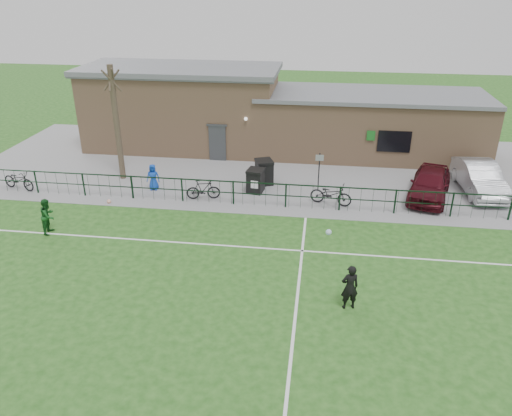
# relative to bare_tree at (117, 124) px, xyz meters

# --- Properties ---
(ground) EXTENTS (90.00, 90.00, 0.00)m
(ground) POSITION_rel_bare_tree_xyz_m (8.00, -10.50, -3.00)
(ground) COLOR #204F17
(ground) RESTS_ON ground
(paving_strip) EXTENTS (34.00, 13.00, 0.02)m
(paving_strip) POSITION_rel_bare_tree_xyz_m (8.00, 3.00, -2.99)
(paving_strip) COLOR gray
(paving_strip) RESTS_ON ground
(pitch_line_touch) EXTENTS (28.00, 0.10, 0.01)m
(pitch_line_touch) POSITION_rel_bare_tree_xyz_m (8.00, -2.70, -3.00)
(pitch_line_touch) COLOR white
(pitch_line_touch) RESTS_ON ground
(pitch_line_mid) EXTENTS (28.00, 0.10, 0.01)m
(pitch_line_mid) POSITION_rel_bare_tree_xyz_m (8.00, -6.50, -3.00)
(pitch_line_mid) COLOR white
(pitch_line_mid) RESTS_ON ground
(pitch_line_perp) EXTENTS (0.10, 16.00, 0.01)m
(pitch_line_perp) POSITION_rel_bare_tree_xyz_m (10.00, -10.50, -3.00)
(pitch_line_perp) COLOR white
(pitch_line_perp) RESTS_ON ground
(perimeter_fence) EXTENTS (28.00, 0.10, 1.20)m
(perimeter_fence) POSITION_rel_bare_tree_xyz_m (8.00, -2.50, -2.40)
(perimeter_fence) COLOR black
(perimeter_fence) RESTS_ON ground
(bare_tree) EXTENTS (0.30, 0.30, 6.00)m
(bare_tree) POSITION_rel_bare_tree_xyz_m (0.00, 0.00, 0.00)
(bare_tree) COLOR #413427
(bare_tree) RESTS_ON ground
(wheelie_bin_left) EXTENTS (0.87, 0.95, 1.12)m
(wheelie_bin_left) POSITION_rel_bare_tree_xyz_m (7.35, -0.89, -2.42)
(wheelie_bin_left) COLOR black
(wheelie_bin_left) RESTS_ON paving_strip
(wheelie_bin_right) EXTENTS (1.07, 1.13, 1.21)m
(wheelie_bin_right) POSITION_rel_bare_tree_xyz_m (7.64, 0.27, -2.38)
(wheelie_bin_right) COLOR black
(wheelie_bin_right) RESTS_ON paving_strip
(sign_post) EXTENTS (0.07, 0.07, 2.00)m
(sign_post) POSITION_rel_bare_tree_xyz_m (10.47, -0.28, -1.98)
(sign_post) COLOR black
(sign_post) RESTS_ON paving_strip
(car_maroon) EXTENTS (2.89, 4.68, 1.49)m
(car_maroon) POSITION_rel_bare_tree_xyz_m (15.86, -0.45, -2.24)
(car_maroon) COLOR #430C14
(car_maroon) RESTS_ON paving_strip
(car_silver) EXTENTS (1.93, 4.70, 1.51)m
(car_silver) POSITION_rel_bare_tree_xyz_m (18.45, 0.63, -2.22)
(car_silver) COLOR #ADAFB5
(car_silver) RESTS_ON paving_strip
(bicycle_a) EXTENTS (2.06, 1.19, 1.02)m
(bicycle_a) POSITION_rel_bare_tree_xyz_m (-4.64, -2.20, -2.47)
(bicycle_a) COLOR black
(bicycle_a) RESTS_ON paving_strip
(bicycle_d) EXTENTS (1.70, 0.79, 0.99)m
(bicycle_d) POSITION_rel_bare_tree_xyz_m (4.94, -2.10, -2.49)
(bicycle_d) COLOR black
(bicycle_d) RESTS_ON paving_strip
(bicycle_e) EXTENTS (2.10, 1.14, 1.05)m
(bicycle_e) POSITION_rel_bare_tree_xyz_m (11.10, -1.90, -2.46)
(bicycle_e) COLOR black
(bicycle_e) RESTS_ON paving_strip
(spectator_child) EXTENTS (0.69, 0.49, 1.34)m
(spectator_child) POSITION_rel_bare_tree_xyz_m (2.16, -1.28, -2.31)
(spectator_child) COLOR #1341B3
(spectator_child) RESTS_ON paving_strip
(goalkeeper_kick) EXTENTS (1.18, 2.82, 1.61)m
(goalkeeper_kick) POSITION_rel_bare_tree_xyz_m (11.67, -9.96, -2.17)
(goalkeeper_kick) COLOR black
(goalkeeper_kick) RESTS_ON ground
(outfield_player) EXTENTS (0.62, 0.78, 1.55)m
(outfield_player) POSITION_rel_bare_tree_xyz_m (-0.74, -6.36, -2.23)
(outfield_player) COLOR #164E1C
(outfield_player) RESTS_ON ground
(ball_ground) EXTENTS (0.20, 0.20, 0.20)m
(ball_ground) POSITION_rel_bare_tree_xyz_m (0.55, -3.20, -2.90)
(ball_ground) COLOR white
(ball_ground) RESTS_ON ground
(clubhouse) EXTENTS (24.25, 5.40, 4.96)m
(clubhouse) POSITION_rel_bare_tree_xyz_m (7.12, 6.00, -0.78)
(clubhouse) COLOR tan
(clubhouse) RESTS_ON ground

